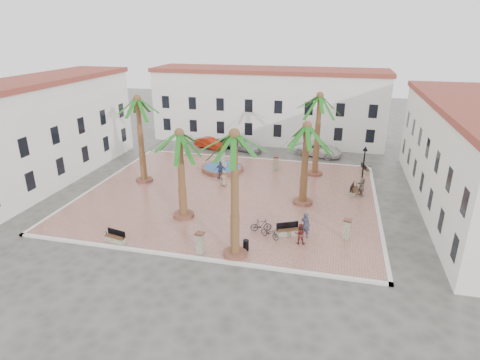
{
  "coord_description": "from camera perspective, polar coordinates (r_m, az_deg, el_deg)",
  "views": [
    {
      "loc": [
        8.95,
        -32.76,
        14.57
      ],
      "look_at": [
        1.0,
        0.0,
        1.6
      ],
      "focal_mm": 30.0,
      "sensor_mm": 36.0,
      "label": 1
    }
  ],
  "objects": [
    {
      "name": "pedestrian_fountain_b",
      "position": [
        40.22,
        -2.81,
        1.42
      ],
      "size": [
        1.14,
        0.6,
        1.86
      ],
      "primitive_type": "imported",
      "rotation": [
        0.0,
        0.0,
        -0.14
      ],
      "color": "#323A5C",
      "rests_on": "plaza"
    },
    {
      "name": "bollard_e",
      "position": [
        30.06,
        14.98,
        -6.69
      ],
      "size": [
        0.65,
        0.65,
        1.54
      ],
      "rotation": [
        0.0,
        0.0,
        -0.2
      ],
      "color": "gray",
      "rests_on": "plaza"
    },
    {
      "name": "palm_nw",
      "position": [
        39.08,
        -14.31,
        9.87
      ],
      "size": [
        5.28,
        5.28,
        8.54
      ],
      "color": "brown",
      "rests_on": "plaza"
    },
    {
      "name": "ground",
      "position": [
        36.95,
        -1.51,
        -2.18
      ],
      "size": [
        120.0,
        120.0,
        0.0
      ],
      "primitive_type": "plane",
      "color": "#56544F",
      "rests_on": "ground"
    },
    {
      "name": "car_white",
      "position": [
        49.0,
        11.08,
        4.29
      ],
      "size": [
        6.03,
        3.95,
        1.54
      ],
      "primitive_type": "imported",
      "rotation": [
        0.0,
        0.0,
        1.3
      ],
      "color": "white",
      "rests_on": "ground"
    },
    {
      "name": "kerb_w",
      "position": [
        42.01,
        -18.9,
        -0.32
      ],
      "size": [
        0.3,
        22.3,
        0.16
      ],
      "primitive_type": "cube",
      "color": "silver",
      "rests_on": "ground"
    },
    {
      "name": "kerb_n",
      "position": [
        46.95,
        1.98,
        3.06
      ],
      "size": [
        26.3,
        0.3,
        0.16
      ],
      "primitive_type": "cube",
      "color": "silver",
      "rests_on": "ground"
    },
    {
      "name": "pedestrian_east",
      "position": [
        37.89,
        16.91,
        -0.89
      ],
      "size": [
        0.87,
        1.66,
        1.71
      ],
      "primitive_type": "imported",
      "rotation": [
        0.0,
        0.0,
        -1.33
      ],
      "color": "gray",
      "rests_on": "plaza"
    },
    {
      "name": "bollard_n",
      "position": [
        42.78,
        5.11,
        2.41
      ],
      "size": [
        0.66,
        0.66,
        1.57
      ],
      "rotation": [
        0.0,
        0.0,
        0.21
      ],
      "color": "gray",
      "rests_on": "plaza"
    },
    {
      "name": "bench_ne",
      "position": [
        44.32,
        17.34,
        1.4
      ],
      "size": [
        0.96,
        1.7,
        0.86
      ],
      "rotation": [
        0.0,
        0.0,
        1.87
      ],
      "color": "gray",
      "rests_on": "plaza"
    },
    {
      "name": "car_silver",
      "position": [
        50.1,
        0.74,
        4.92
      ],
      "size": [
        4.88,
        3.48,
        1.31
      ],
      "primitive_type": "imported",
      "rotation": [
        0.0,
        0.0,
        1.16
      ],
      "color": "#B6B5BF",
      "rests_on": "ground"
    },
    {
      "name": "palm_s",
      "position": [
        24.42,
        -0.79,
        4.51
      ],
      "size": [
        5.18,
        5.18,
        8.73
      ],
      "color": "brown",
      "rests_on": "plaza"
    },
    {
      "name": "bicycle_a",
      "position": [
        29.36,
        4.28,
        -7.49
      ],
      "size": [
        1.68,
        1.26,
        0.85
      ],
      "primitive_type": "imported",
      "rotation": [
        0.0,
        0.0,
        1.07
      ],
      "color": "black",
      "rests_on": "plaza"
    },
    {
      "name": "bicycle_b",
      "position": [
        30.23,
        3.01,
        -6.44
      ],
      "size": [
        1.67,
        0.96,
        0.97
      ],
      "primitive_type": "imported",
      "rotation": [
        0.0,
        0.0,
        1.91
      ],
      "color": "black",
      "rests_on": "plaza"
    },
    {
      "name": "bench_se",
      "position": [
        29.98,
        6.83,
        -7.29
      ],
      "size": [
        1.85,
        1.26,
        0.94
      ],
      "rotation": [
        0.0,
        0.0,
        0.45
      ],
      "color": "gray",
      "rests_on": "plaza"
    },
    {
      "name": "bench_e",
      "position": [
        38.26,
        15.9,
        -1.51
      ],
      "size": [
        0.93,
        1.9,
        0.96
      ],
      "rotation": [
        0.0,
        0.0,
        1.36
      ],
      "color": "gray",
      "rests_on": "plaza"
    },
    {
      "name": "plaza",
      "position": [
        36.92,
        -1.51,
        -2.08
      ],
      "size": [
        26.0,
        22.0,
        0.15
      ],
      "primitive_type": "cube",
      "color": "#B07062",
      "rests_on": "ground"
    },
    {
      "name": "cyclist_b",
      "position": [
        28.72,
        8.53,
        -7.56
      ],
      "size": [
        0.8,
        0.65,
        1.56
      ],
      "primitive_type": "imported",
      "rotation": [
        0.0,
        0.0,
        3.22
      ],
      "color": "#5A221E",
      "rests_on": "plaza"
    },
    {
      "name": "pedestrian_fountain_a",
      "position": [
        38.47,
        -2.3,
        0.26
      ],
      "size": [
        0.82,
        0.59,
        1.56
      ],
      "primitive_type": "imported",
      "rotation": [
        0.0,
        0.0,
        0.13
      ],
      "color": "#937E59",
      "rests_on": "plaza"
    },
    {
      "name": "palm_e",
      "position": [
        33.42,
        9.44,
        6.2
      ],
      "size": [
        5.57,
        5.57,
        7.28
      ],
      "color": "brown",
      "rests_on": "plaza"
    },
    {
      "name": "kerb_s",
      "position": [
        27.63,
        -7.55,
        -10.79
      ],
      "size": [
        26.3,
        0.3,
        0.16
      ],
      "primitive_type": "cube",
      "color": "silver",
      "rests_on": "ground"
    },
    {
      "name": "building_north",
      "position": [
        54.4,
        4.02,
        10.61
      ],
      "size": [
        30.4,
        7.4,
        9.5
      ],
      "color": "white",
      "rests_on": "ground"
    },
    {
      "name": "cyclist_a",
      "position": [
        29.56,
        9.29,
        -6.32
      ],
      "size": [
        0.83,
        0.69,
        1.94
      ],
      "primitive_type": "imported",
      "rotation": [
        0.0,
        0.0,
        2.76
      ],
      "color": "#303349",
      "rests_on": "plaza"
    },
    {
      "name": "kerb_e",
      "position": [
        36.05,
        18.92,
        -3.87
      ],
      "size": [
        0.3,
        22.3,
        0.16
      ],
      "primitive_type": "cube",
      "color": "silver",
      "rests_on": "ground"
    },
    {
      "name": "car_black",
      "position": [
        51.28,
        -1.21,
        5.32
      ],
      "size": [
        4.15,
        2.11,
        1.35
      ],
      "primitive_type": "imported",
      "rotation": [
        0.0,
        0.0,
        1.7
      ],
      "color": "black",
      "rests_on": "ground"
    },
    {
      "name": "palm_ne",
      "position": [
        40.53,
        11.23,
        10.46
      ],
      "size": [
        5.29,
        5.29,
        8.51
      ],
      "color": "brown",
      "rests_on": "plaza"
    },
    {
      "name": "palm_sw",
      "position": [
        30.79,
        -8.57,
        5.06
      ],
      "size": [
        5.48,
        5.48,
        7.31
      ],
      "color": "brown",
      "rests_on": "plaza"
    },
    {
      "name": "litter_bin",
      "position": [
        27.8,
        0.85,
        -9.26
      ],
      "size": [
        0.4,
        0.4,
        0.78
      ],
      "primitive_type": "cylinder",
      "color": "black",
      "rests_on": "plaza"
    },
    {
      "name": "bench_s",
      "position": [
        30.25,
        -17.32,
        -7.95
      ],
      "size": [
        1.73,
        0.84,
        0.88
      ],
      "rotation": [
        0.0,
        0.0,
        -0.21
      ],
      "color": "gray",
      "rests_on": "plaza"
    },
    {
      "name": "pedestrian_north",
      "position": [
        47.98,
        -7.63,
        4.53
      ],
      "size": [
        1.07,
        1.37,
        1.86
      ],
      "primitive_type": "imported",
      "rotation": [
        0.0,
        0.0,
        1.93
      ],
      "color": "#46464A",
      "rests_on": "plaza"
    },
    {
      "name": "fountain",
      "position": [
        42.81,
        -2.53,
        1.78
      ],
      "size": [
        4.45,
        4.45,
        2.3
      ],
      "color": "brown",
      "rests_on": "plaza"
    },
    {
      "name": "lamppost_s",
      "position": [
        27.92,
        -0.86,
        -3.5
      ],
      "size": [
        0.45,
        0.45,
        4.17
      ],
      "color": "black",
      "rests_on": "plaza"
    },
    {
      "name": "building_east",
      "position": [
        37.83,
        30.07,
        2.74
      ],
      "size": [
        7.4,
        26.4,
        9.0
      ],
      "rotation": [
        0.0,
        0.0,
        1.57
      ],
      "color": "white",
      "rests_on": "ground"
    },
    {
      "name": "car_red",
      "position": [
        51.29,
        -4.33,
        5.26
      ],
      "size": [
        4.28,
        2.75,
        1.33
      ],
      "primitive_type": "imported",
      "rotation": [
        0.0,
        0.0,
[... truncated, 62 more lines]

